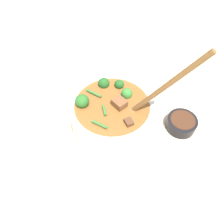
# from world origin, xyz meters

# --- Properties ---
(ground_plane) EXTENTS (4.00, 4.00, 0.00)m
(ground_plane) POSITION_xyz_m (0.00, 0.00, 0.00)
(ground_plane) COLOR #C6B293
(stew_bowl) EXTENTS (0.22, 0.30, 0.30)m
(stew_bowl) POSITION_xyz_m (0.00, -0.00, 0.06)
(stew_bowl) COLOR white
(stew_bowl) RESTS_ON ground_plane
(condiment_bowl) EXTENTS (0.08, 0.08, 0.04)m
(condiment_bowl) POSITION_xyz_m (0.08, -0.18, 0.02)
(condiment_bowl) COLOR black
(condiment_bowl) RESTS_ON ground_plane
(empty_plate) EXTENTS (0.22, 0.22, 0.02)m
(empty_plate) POSITION_xyz_m (0.12, 0.22, 0.01)
(empty_plate) COLOR silver
(empty_plate) RESTS_ON ground_plane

